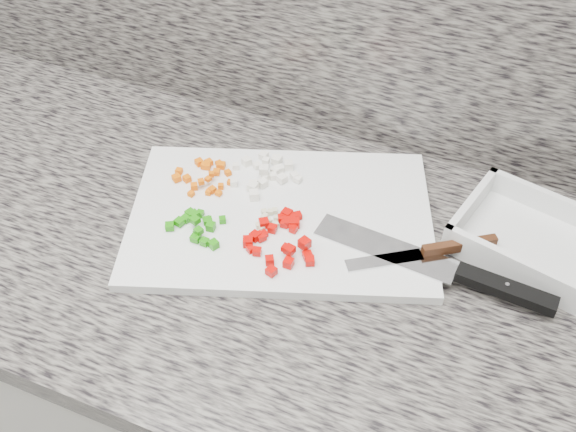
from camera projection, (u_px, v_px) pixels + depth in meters
name	position (u px, v px, depth m)	size (l,w,h in m)	color
cabinet	(231.00, 388.00, 1.30)	(3.92, 0.62, 0.86)	beige
countertop	(213.00, 236.00, 0.99)	(3.96, 0.64, 0.04)	#66615A
cutting_board	(281.00, 217.00, 0.98)	(0.46, 0.30, 0.02)	white
carrot_pile	(205.00, 175.00, 1.03)	(0.10, 0.09, 0.02)	#E86105
onion_pile	(266.00, 173.00, 1.03)	(0.12, 0.11, 0.02)	white
green_pepper_pile	(197.00, 225.00, 0.95)	(0.09, 0.07, 0.02)	#1E820B
red_pepper_pile	(280.00, 236.00, 0.93)	(0.11, 0.13, 0.02)	#C00602
garlic_pile	(271.00, 219.00, 0.96)	(0.06, 0.05, 0.01)	beige
chef_knife	(462.00, 274.00, 0.88)	(0.35, 0.07, 0.02)	silver
paring_knife	(440.00, 249.00, 0.91)	(0.19, 0.14, 0.02)	silver
tray	(538.00, 243.00, 0.93)	(0.26, 0.22, 0.05)	silver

